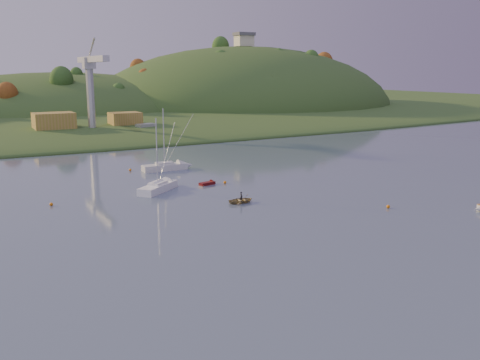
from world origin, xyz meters
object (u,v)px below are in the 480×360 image
sailboat_near (158,187)px  red_tender (210,183)px  sailboat_far (165,166)px  canoe (241,200)px

sailboat_near → red_tender: sailboat_near is taller
sailboat_near → sailboat_far: sailboat_far is taller
sailboat_near → sailboat_far: 18.36m
sailboat_far → sailboat_near: bearing=-113.2°
sailboat_far → canoe: sailboat_far is taller
sailboat_near → red_tender: 9.73m
sailboat_near → canoe: 15.30m
sailboat_near → canoe: sailboat_near is taller
sailboat_far → canoe: 29.72m
sailboat_near → red_tender: size_ratio=3.39×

